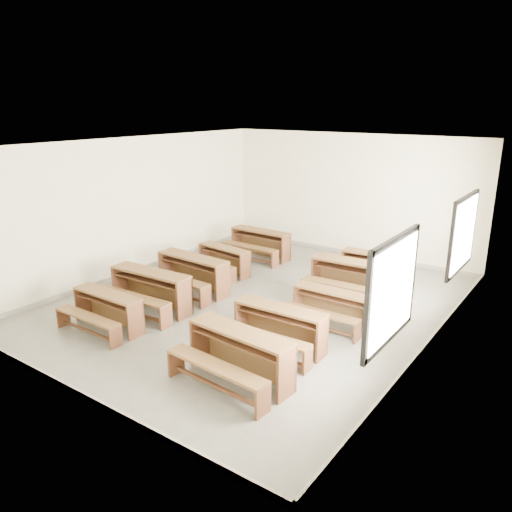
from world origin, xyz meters
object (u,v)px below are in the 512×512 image
Objects in this scene: desk_set_0 at (106,308)px; desk_set_2 at (191,271)px; desk_set_1 at (149,288)px; desk_set_9 at (373,265)px; desk_set_7 at (331,305)px; desk_set_6 at (278,325)px; desk_set_5 at (238,352)px; desk_set_8 at (354,278)px; desk_set_4 at (259,242)px; desk_set_3 at (223,258)px.

desk_set_2 reaches higher than desk_set_0.
desk_set_1 is (-0.00, 1.04, 0.07)m from desk_set_0.
desk_set_0 is 0.97× the size of desk_set_9.
desk_set_2 is at bearing -140.10° from desk_set_9.
desk_set_2 is at bearing -176.63° from desk_set_7.
desk_set_7 is (0.27, 1.35, -0.04)m from desk_set_6.
desk_set_7 is (0.20, 2.53, -0.07)m from desk_set_5.
desk_set_8 reaches higher than desk_set_9.
desk_set_4 is 3.50m from desk_set_8.
desk_set_2 is 3.79m from desk_set_5.
desk_set_3 is at bearing 101.37° from desk_set_2.
desk_set_6 is 1.06× the size of desk_set_9.
desk_set_8 is at bearing 11.48° from desk_set_3.
desk_set_0 is 0.84× the size of desk_set_5.
desk_set_9 is at bearing 87.84° from desk_set_6.
desk_set_4 is at bearing 89.98° from desk_set_1.
desk_set_3 is at bearing 161.38° from desk_set_7.
desk_set_2 is 1.22× the size of desk_set_7.
desk_set_2 is 3.24m from desk_set_7.
desk_set_5 reaches higher than desk_set_0.
desk_set_1 is 1.20× the size of desk_set_3.
desk_set_7 is (3.23, 0.24, -0.08)m from desk_set_2.
desk_set_6 is at bearing -0.96° from desk_set_1.
desk_set_4 is (-0.23, 5.14, 0.04)m from desk_set_0.
desk_set_8 reaches higher than desk_set_6.
desk_set_0 is 4.08m from desk_set_7.
desk_set_0 is 3.02m from desk_set_5.
desk_set_0 is at bearing -142.99° from desk_set_7.
desk_set_8 is (0.09, 2.72, 0.06)m from desk_set_6.
desk_set_9 is at bearing 94.67° from desk_set_5.
desk_set_5 is at bearing -34.91° from desk_set_2.
desk_set_5 is (3.02, -1.07, -0.01)m from desk_set_1.
desk_set_0 is 0.80× the size of desk_set_8.
desk_set_3 is at bearing 135.68° from desk_set_5.
desk_set_1 reaches higher than desk_set_3.
desk_set_8 reaches higher than desk_set_1.
desk_set_7 is 2.63m from desk_set_9.
desk_set_0 is at bearing -160.71° from desk_set_6.
desk_set_1 is 1.01× the size of desk_set_5.
desk_set_6 is (2.96, -1.11, -0.04)m from desk_set_2.
desk_set_8 reaches higher than desk_set_5.
desk_set_7 is at bearing -10.95° from desk_set_3.
desk_set_9 is at bearing 46.30° from desk_set_2.
desk_set_4 is 5.09m from desk_set_6.
desk_set_1 reaches higher than desk_set_6.
desk_set_6 reaches higher than desk_set_9.
desk_set_6 reaches higher than desk_set_7.
desk_set_0 reaches higher than desk_set_9.
desk_set_6 is 0.88× the size of desk_set_8.
desk_set_9 is (-0.06, 5.16, -0.06)m from desk_set_5.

